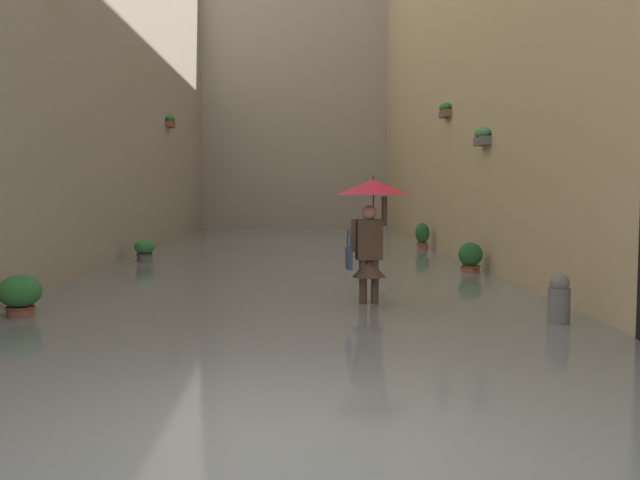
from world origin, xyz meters
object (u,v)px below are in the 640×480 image
(potted_plant_mid_left, at_px, (470,259))
(mooring_bollard, at_px, (559,304))
(potted_plant_near_left, at_px, (422,237))
(person_wading, at_px, (371,214))
(potted_plant_near_right, at_px, (145,251))
(potted_plant_mid_right, at_px, (20,297))

(potted_plant_mid_left, distance_m, mooring_bollard, 5.55)
(potted_plant_mid_left, bearing_deg, potted_plant_near_left, -90.13)
(person_wading, height_order, potted_plant_near_right, person_wading)
(potted_plant_mid_right, height_order, mooring_bollard, mooring_bollard)
(person_wading, xyz_separation_m, potted_plant_mid_left, (-2.48, -3.91, -1.07))
(potted_plant_mid_right, xyz_separation_m, potted_plant_near_right, (-0.16, -7.10, -0.02))
(potted_plant_mid_right, distance_m, mooring_bollard, 7.15)
(person_wading, relative_size, potted_plant_mid_right, 2.94)
(potted_plant_near_right, relative_size, mooring_bollard, 0.87)
(potted_plant_mid_right, distance_m, potted_plant_near_left, 12.80)
(person_wading, xyz_separation_m, potted_plant_near_right, (4.71, -6.20, -1.10))
(person_wading, distance_m, potted_plant_mid_right, 5.06)
(potted_plant_near_right, bearing_deg, potted_plant_mid_right, 88.73)
(potted_plant_near_left, bearing_deg, mooring_bollard, 88.76)
(potted_plant_mid_left, bearing_deg, person_wading, 57.59)
(potted_plant_mid_right, distance_m, potted_plant_mid_left, 8.78)
(potted_plant_mid_right, relative_size, potted_plant_mid_left, 0.93)
(potted_plant_near_right, bearing_deg, mooring_bollard, 131.60)
(potted_plant_mid_right, bearing_deg, mooring_bollard, 174.08)
(potted_plant_mid_left, height_order, potted_plant_near_right, potted_plant_mid_left)
(person_wading, bearing_deg, potted_plant_near_left, -104.58)
(potted_plant_near_left, height_order, potted_plant_near_right, potted_plant_near_left)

